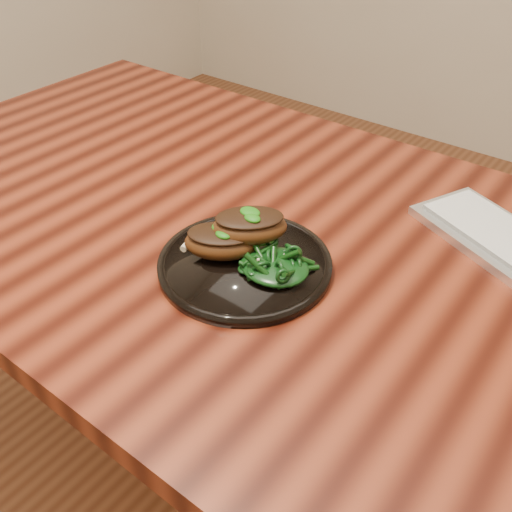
% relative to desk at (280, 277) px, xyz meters
% --- Properties ---
extents(desk, '(1.60, 0.80, 0.75)m').
position_rel_desk_xyz_m(desk, '(0.00, 0.00, 0.00)').
color(desk, black).
rests_on(desk, ground).
extents(plate, '(0.24, 0.24, 0.01)m').
position_rel_desk_xyz_m(plate, '(0.01, -0.10, 0.09)').
color(plate, black).
rests_on(plate, desk).
extents(lamb_chop_front, '(0.12, 0.11, 0.05)m').
position_rel_desk_xyz_m(lamb_chop_front, '(-0.03, -0.11, 0.12)').
color(lamb_chop_front, '#49250E').
rests_on(lamb_chop_front, plate).
extents(lamb_chop_back, '(0.12, 0.12, 0.05)m').
position_rel_desk_xyz_m(lamb_chop_back, '(-0.00, -0.07, 0.14)').
color(lamb_chop_back, '#49250E').
rests_on(lamb_chop_back, plate).
extents(herb_smear, '(0.08, 0.05, 0.01)m').
position_rel_desk_xyz_m(herb_smear, '(-0.02, -0.05, 0.10)').
color(herb_smear, '#0E4E08').
rests_on(herb_smear, plate).
extents(greens_heap, '(0.10, 0.09, 0.04)m').
position_rel_desk_xyz_m(greens_heap, '(0.05, -0.09, 0.11)').
color(greens_heap, black).
rests_on(greens_heap, plate).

